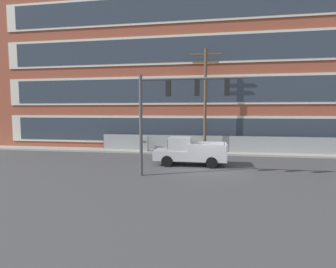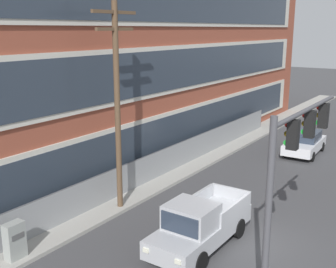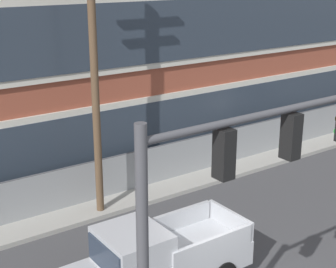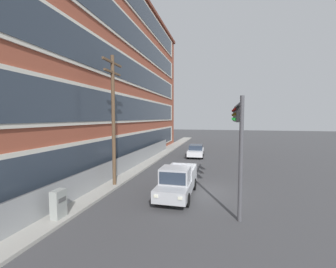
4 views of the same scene
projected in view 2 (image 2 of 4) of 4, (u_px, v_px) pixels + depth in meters
name	position (u px, v px, depth m)	size (l,w,h in m)	color
ground_plane	(250.00, 242.00, 16.89)	(160.00, 160.00, 0.00)	#424244
sidewalk_building_side	(118.00, 201.00, 20.68)	(80.00, 2.01, 0.16)	#9E9B93
brick_mill_building	(64.00, 0.00, 23.09)	(51.83, 9.54, 19.68)	brown
chain_link_fence	(161.00, 164.00, 23.92)	(29.46, 0.06, 1.68)	gray
traffic_signal_mast	(294.00, 157.00, 12.83)	(6.17, 0.43, 6.13)	#4C4C51
pickup_truck_silver	(199.00, 225.00, 16.18)	(5.29, 2.02, 2.05)	#B2B5BA
sedan_white	(305.00, 143.00, 28.57)	(4.54, 2.11, 1.56)	silver
utility_pole_near_corner	(117.00, 99.00, 18.69)	(2.71, 0.26, 9.50)	brown
electrical_cabinet	(15.00, 242.00, 15.27)	(0.73, 0.45, 1.55)	#939993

